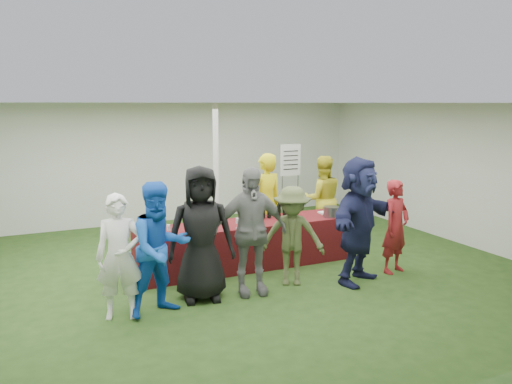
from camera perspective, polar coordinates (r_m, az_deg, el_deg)
name	(u,v)px	position (r m, az deg, el deg)	size (l,w,h in m)	color
ground	(214,275)	(8.08, -4.86, -9.41)	(60.00, 60.00, 0.00)	#284719
tent	(216,179)	(9.01, -4.57, 1.50)	(10.00, 10.00, 10.00)	white
serving_table	(245,245)	(8.35, -1.26, -6.02)	(3.60, 0.80, 0.75)	maroon
wine_bottles	(271,211)	(8.57, 1.68, -2.18)	(0.60, 0.15, 0.32)	black
wine_glasses	(198,225)	(7.68, -6.62, -3.77)	(1.16, 0.10, 0.16)	silver
water_bottle	(248,215)	(8.33, -0.97, -2.65)	(0.07, 0.07, 0.23)	silver
bar_towel	(326,212)	(9.03, 8.01, -2.33)	(0.25, 0.18, 0.03)	white
dump_bucket	(331,212)	(8.75, 8.58, -2.24)	(0.26, 0.26, 0.18)	slate
wine_list_sign	(290,166)	(11.14, 3.95, 2.98)	(0.50, 0.03, 1.80)	slate
staff_pourer	(266,204)	(8.98, 1.10, -1.34)	(0.67, 0.44, 1.82)	#D0C611
staff_back	(322,199)	(9.83, 7.53, -0.80)	(0.82, 0.64, 1.70)	gold
customer_0	(120,257)	(6.52, -15.33, -7.15)	(0.58, 0.38, 1.60)	white
customer_1	(160,249)	(6.52, -10.88, -6.37)	(0.84, 0.66, 1.73)	blue
customer_2	(201,234)	(6.88, -6.32, -4.75)	(0.92, 0.60, 1.87)	black
customer_3	(250,231)	(7.04, -0.67, -4.51)	(1.07, 0.45, 1.83)	slate
customer_4	(292,236)	(7.46, 4.14, -5.04)	(0.97, 0.56, 1.50)	#4D582F
customer_5	(359,220)	(7.65, 11.67, -3.20)	(1.78, 0.57, 1.92)	#1B1F46
customer_6	(396,227)	(8.29, 15.68, -3.82)	(0.55, 0.36, 1.51)	maroon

